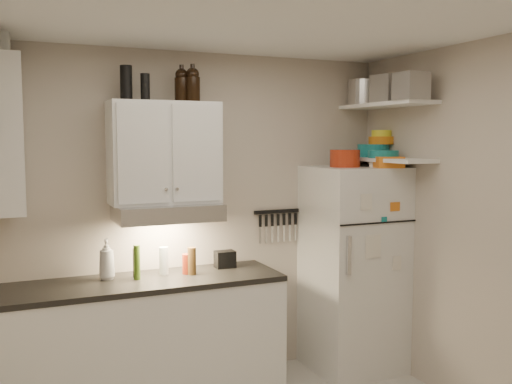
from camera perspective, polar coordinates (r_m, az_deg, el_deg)
name	(u,v)px	position (r m, az deg, el deg)	size (l,w,h in m)	color
ceiling	(281,10)	(3.19, 2.47, 17.70)	(3.20, 3.00, 0.02)	white
back_wall	(197,218)	(4.57, -5.96, -2.60)	(3.20, 0.02, 2.60)	#BEB1A2
right_wall	(496,233)	(4.14, 22.92, -3.81)	(0.02, 3.00, 2.60)	#BEB1A2
base_cabinet	(138,345)	(4.34, -11.72, -14.80)	(2.10, 0.60, 0.88)	white
countertop	(137,283)	(4.21, -11.84, -8.90)	(2.10, 0.62, 0.04)	black
upper_cabinet	(164,153)	(4.27, -9.15, 3.89)	(0.80, 0.33, 0.75)	white
range_hood	(167,212)	(4.24, -8.85, -2.01)	(0.76, 0.46, 0.12)	silver
fridge	(353,268)	(4.87, 9.69, -7.54)	(0.70, 0.68, 1.70)	white
shelf_hi	(386,105)	(4.76, 12.88, 8.48)	(0.30, 0.95, 0.03)	white
shelf_lo	(385,160)	(4.75, 12.77, 3.18)	(0.30, 0.95, 0.03)	white
knife_strip	(277,211)	(4.80, 2.13, -1.95)	(0.42, 0.02, 0.03)	black
dutch_oven	(345,158)	(4.67, 8.88, 3.34)	(0.24, 0.24, 0.14)	#9F2A12
book_stack	(387,162)	(4.67, 12.98, 2.94)	(0.21, 0.26, 0.09)	orange
spice_jar	(373,161)	(4.70, 11.60, 3.01)	(0.06, 0.06, 0.09)	silver
stock_pot	(365,93)	(5.04, 10.84, 9.71)	(0.30, 0.30, 0.21)	silver
tin_a	(388,89)	(4.77, 13.08, 9.99)	(0.22, 0.20, 0.22)	#AAAAAD
tin_b	(411,86)	(4.42, 15.25, 10.19)	(0.20, 0.20, 0.20)	#AAAAAD
bowl_teal	(373,151)	(4.96, 11.66, 4.08)	(0.27, 0.27, 0.11)	#177A7F
bowl_orange	(381,140)	(4.95, 12.43, 5.06)	(0.22, 0.22, 0.06)	orange
bowl_yellow	(382,133)	(4.95, 12.44, 5.75)	(0.17, 0.17, 0.05)	yellow
plates	(383,154)	(4.72, 12.61, 3.72)	(0.24, 0.24, 0.06)	#177A7F
growler_a	(182,85)	(4.29, -7.44, 10.59)	(0.11, 0.11, 0.25)	black
growler_b	(193,84)	(4.27, -6.35, 10.67)	(0.11, 0.11, 0.25)	black
thermos_a	(145,87)	(4.20, -11.02, 10.26)	(0.07, 0.07, 0.19)	black
thermos_b	(126,83)	(4.23, -12.85, 10.58)	(0.09, 0.09, 0.25)	black
soap_bottle	(107,257)	(4.25, -14.71, -6.30)	(0.13, 0.13, 0.33)	white
pepper_mill	(192,261)	(4.29, -6.43, -6.87)	(0.06, 0.06, 0.20)	brown
oil_bottle	(137,262)	(4.20, -11.83, -6.90)	(0.05, 0.05, 0.25)	#3E6018
vinegar_bottle	(136,263)	(4.28, -11.93, -6.93)	(0.04, 0.04, 0.21)	black
clear_bottle	(164,261)	(4.33, -9.21, -6.79)	(0.07, 0.07, 0.21)	silver
red_jar	(187,264)	(4.33, -6.90, -7.15)	(0.07, 0.07, 0.15)	#9F2A12
caddy	(225,259)	(4.51, -3.12, -6.73)	(0.15, 0.11, 0.13)	black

